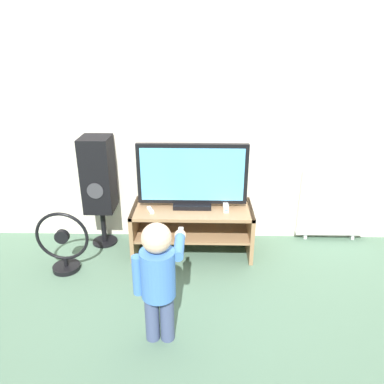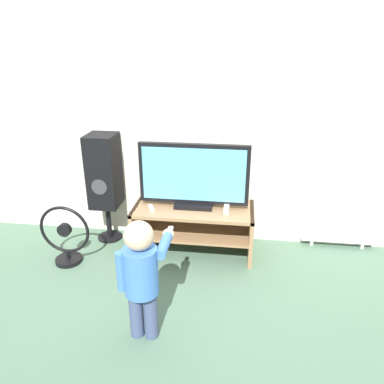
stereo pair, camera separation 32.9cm
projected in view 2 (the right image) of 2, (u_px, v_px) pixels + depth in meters
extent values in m
plane|color=#4C6B56|center=(190.00, 265.00, 3.41)|extent=(16.00, 16.00, 0.00)
cube|color=silver|center=(198.00, 110.00, 3.45)|extent=(10.00, 0.06, 2.60)
cube|color=#93704C|center=(193.00, 209.00, 3.47)|extent=(1.11, 0.50, 0.03)
cube|color=#93704C|center=(193.00, 231.00, 3.56)|extent=(1.07, 0.46, 0.02)
cube|color=#93704C|center=(138.00, 226.00, 3.62)|extent=(0.04, 0.50, 0.46)
cube|color=#93704C|center=(251.00, 233.00, 3.49)|extent=(0.04, 0.50, 0.46)
cube|color=black|center=(194.00, 204.00, 3.48)|extent=(0.35, 0.20, 0.04)
cube|color=black|center=(194.00, 174.00, 3.37)|extent=(1.00, 0.05, 0.56)
cube|color=#59B2EA|center=(193.00, 175.00, 3.34)|extent=(0.93, 0.01, 0.49)
cube|color=white|center=(227.00, 208.00, 3.40)|extent=(0.05, 0.19, 0.05)
cube|color=#3F8CE5|center=(226.00, 212.00, 3.31)|extent=(0.03, 0.00, 0.01)
cube|color=white|center=(151.00, 208.00, 3.42)|extent=(0.08, 0.13, 0.02)
cylinder|color=#337FD8|center=(151.00, 207.00, 3.42)|extent=(0.01, 0.01, 0.00)
cylinder|color=#3F4C72|center=(136.00, 313.00, 2.55)|extent=(0.10, 0.10, 0.36)
cylinder|color=#3F4C72|center=(151.00, 315.00, 2.53)|extent=(0.10, 0.10, 0.36)
cylinder|color=#3F72C6|center=(141.00, 271.00, 2.41)|extent=(0.22, 0.22, 0.33)
sphere|color=beige|center=(139.00, 236.00, 2.31)|extent=(0.19, 0.19, 0.19)
cylinder|color=#3F72C6|center=(122.00, 271.00, 2.43)|extent=(0.07, 0.07, 0.28)
cylinder|color=#3F72C6|center=(164.00, 245.00, 2.47)|extent=(0.07, 0.28, 0.07)
sphere|color=beige|center=(168.00, 234.00, 2.60)|extent=(0.08, 0.08, 0.08)
cube|color=white|center=(169.00, 232.00, 2.63)|extent=(0.03, 0.13, 0.02)
cylinder|color=black|center=(110.00, 237.00, 3.87)|extent=(0.24, 0.24, 0.02)
cylinder|color=black|center=(109.00, 221.00, 3.80)|extent=(0.05, 0.05, 0.37)
cube|color=black|center=(104.00, 171.00, 3.59)|extent=(0.27, 0.30, 0.71)
cylinder|color=#38383D|center=(99.00, 187.00, 3.49)|extent=(0.15, 0.01, 0.15)
cylinder|color=black|center=(69.00, 260.00, 3.45)|extent=(0.24, 0.24, 0.04)
cylinder|color=black|center=(68.00, 254.00, 3.43)|extent=(0.04, 0.04, 0.08)
torus|color=black|center=(64.00, 230.00, 3.33)|extent=(0.46, 0.03, 0.46)
cylinder|color=black|center=(64.00, 230.00, 3.33)|extent=(0.12, 0.05, 0.12)
cube|color=white|center=(342.00, 210.00, 3.56)|extent=(0.69, 0.08, 0.67)
cube|color=silver|center=(311.00, 242.00, 3.73)|extent=(0.03, 0.05, 0.06)
cube|color=silver|center=(362.00, 245.00, 3.67)|extent=(0.03, 0.05, 0.06)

